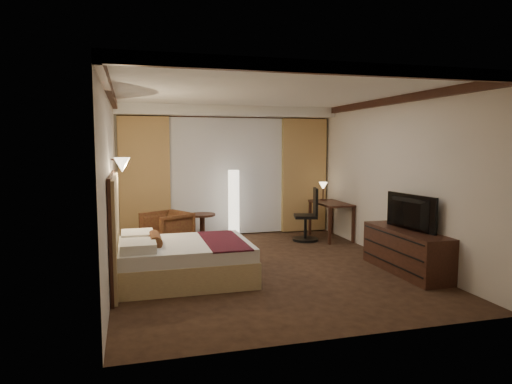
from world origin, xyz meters
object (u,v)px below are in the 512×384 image
object	(u,v)px
floor_lamp	(234,204)
television	(406,211)
dresser	(406,251)
office_chair	(306,214)
side_table	(202,228)
desk	(331,221)
armchair	(167,229)
bed	(185,261)

from	to	relation	value
floor_lamp	television	xyz separation A→B (m)	(1.94, -3.07, 0.23)
floor_lamp	television	world-z (taller)	floor_lamp
floor_lamp	dresser	bearing A→B (deg)	-57.35
office_chair	television	distance (m)	2.62
floor_lamp	side_table	bearing A→B (deg)	-166.79
desk	side_table	bearing A→B (deg)	172.56
office_chair	side_table	bearing A→B (deg)	-175.69
floor_lamp	armchair	bearing A→B (deg)	-158.50
armchair	dresser	xyz separation A→B (m)	(3.35, -2.52, -0.06)
armchair	side_table	size ratio (longest dim) A/B	1.34
floor_lamp	dresser	xyz separation A→B (m)	(1.97, -3.07, -0.39)
side_table	office_chair	world-z (taller)	office_chair
armchair	floor_lamp	distance (m)	1.53
side_table	desk	world-z (taller)	desk
office_chair	dresser	distance (m)	2.61
dresser	television	xyz separation A→B (m)	(-0.03, -0.00, 0.62)
bed	armchair	distance (m)	2.03
desk	dresser	bearing A→B (deg)	-88.89
side_table	dresser	size ratio (longest dim) A/B	0.34
armchair	office_chair	bearing A→B (deg)	61.18
bed	office_chair	bearing A→B (deg)	37.52
side_table	television	world-z (taller)	television
side_table	floor_lamp	size ratio (longest dim) A/B	0.40
television	desk	bearing A→B (deg)	-7.29
armchair	floor_lamp	bearing A→B (deg)	82.64
side_table	television	distance (m)	3.96
television	side_table	bearing A→B (deg)	34.12
office_chair	floor_lamp	bearing A→B (deg)	173.11
bed	armchair	bearing A→B (deg)	92.60
desk	armchair	bearing A→B (deg)	-179.10
armchair	office_chair	xyz separation A→B (m)	(2.73, 0.00, 0.15)
side_table	office_chair	distance (m)	2.07
bed	desk	world-z (taller)	desk
television	armchair	bearing A→B (deg)	45.09
bed	armchair	xyz separation A→B (m)	(-0.09, 2.03, 0.11)
side_table	office_chair	bearing A→B (deg)	-10.89
armchair	dresser	size ratio (longest dim) A/B	0.46
television	floor_lamp	bearing A→B (deg)	24.51
armchair	side_table	world-z (taller)	armchair
office_chair	dresser	bearing A→B (deg)	-60.96
office_chair	dresser	size ratio (longest dim) A/B	0.64
dresser	floor_lamp	bearing A→B (deg)	122.65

